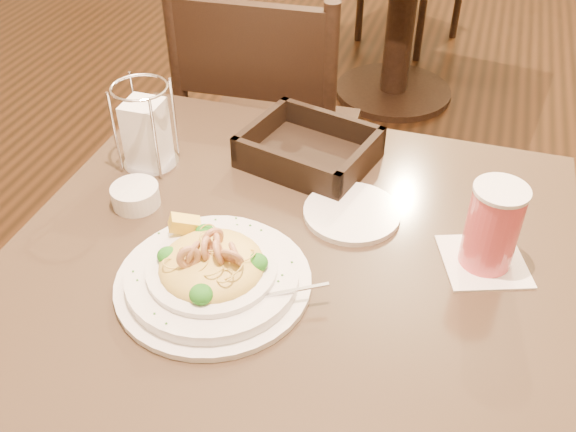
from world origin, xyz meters
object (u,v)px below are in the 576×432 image
(dining_chair_near, at_px, (269,138))
(pasta_bowl, at_px, (212,271))
(bread_basket, at_px, (309,152))
(drink_glass, at_px, (492,227))
(butter_ramekin, at_px, (136,196))
(napkin_caddy, at_px, (146,132))
(main_table, at_px, (285,354))
(side_plate, at_px, (352,213))

(dining_chair_near, distance_m, pasta_bowl, 0.81)
(dining_chair_near, xyz_separation_m, pasta_bowl, (0.17, -0.75, 0.25))
(bread_basket, bearing_deg, drink_glass, -29.09)
(bread_basket, bearing_deg, butter_ramekin, -139.32)
(dining_chair_near, relative_size, napkin_caddy, 5.58)
(main_table, distance_m, napkin_caddy, 0.48)
(main_table, distance_m, butter_ramekin, 0.39)
(pasta_bowl, bearing_deg, bread_basket, 82.43)
(bread_basket, bearing_deg, main_table, -81.95)
(side_plate, xyz_separation_m, butter_ramekin, (-0.37, -0.08, 0.01))
(main_table, relative_size, side_plate, 5.35)
(bread_basket, height_order, butter_ramekin, bread_basket)
(pasta_bowl, bearing_deg, drink_glass, 23.93)
(side_plate, bearing_deg, bread_basket, 130.28)
(dining_chair_near, height_order, side_plate, dining_chair_near)
(pasta_bowl, height_order, butter_ramekin, pasta_bowl)
(pasta_bowl, bearing_deg, main_table, 41.30)
(main_table, xyz_separation_m, napkin_caddy, (-0.33, 0.19, 0.30))
(dining_chair_near, xyz_separation_m, drink_glass, (0.56, -0.58, 0.29))
(butter_ramekin, bearing_deg, drink_glass, 2.69)
(main_table, distance_m, dining_chair_near, 0.72)
(drink_glass, distance_m, bread_basket, 0.39)
(napkin_caddy, relative_size, butter_ramekin, 1.99)
(drink_glass, distance_m, side_plate, 0.24)
(pasta_bowl, height_order, side_plate, pasta_bowl)
(pasta_bowl, distance_m, drink_glass, 0.43)
(butter_ramekin, bearing_deg, main_table, -12.86)
(pasta_bowl, relative_size, butter_ramekin, 3.91)
(napkin_caddy, height_order, butter_ramekin, napkin_caddy)
(main_table, distance_m, bread_basket, 0.38)
(bread_basket, bearing_deg, side_plate, -49.72)
(drink_glass, height_order, butter_ramekin, drink_glass)
(drink_glass, distance_m, napkin_caddy, 0.64)
(butter_ramekin, bearing_deg, bread_basket, 40.68)
(dining_chair_near, bearing_deg, pasta_bowl, 99.39)
(main_table, height_order, bread_basket, bread_basket)
(main_table, bearing_deg, napkin_caddy, 149.96)
(side_plate, bearing_deg, pasta_bowl, -125.90)
(dining_chair_near, xyz_separation_m, butter_ramekin, (-0.04, -0.61, 0.24))
(pasta_bowl, bearing_deg, butter_ramekin, 144.79)
(main_table, height_order, side_plate, side_plate)
(bread_basket, bearing_deg, pasta_bowl, -97.57)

